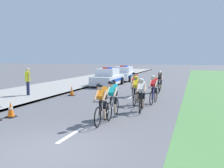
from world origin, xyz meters
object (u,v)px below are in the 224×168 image
object	(u,v)px
cyclist_sixth	(135,84)
cyclist_seventh	(160,81)
cyclist_lead	(102,103)
cyclist_second	(113,99)
cyclist_fifth	(154,89)
spectator_closest	(28,80)
traffic_cone_mid	(11,110)
police_car_second	(124,74)
traffic_cone_near	(72,91)
cyclist_third	(141,94)
cyclist_fourth	(136,90)
police_car_nearest	(108,78)

from	to	relation	value
cyclist_sixth	cyclist_seventh	bearing A→B (deg)	60.96
cyclist_lead	cyclist_second	world-z (taller)	same
cyclist_fifth	spectator_closest	size ratio (longest dim) A/B	1.03
cyclist_lead	traffic_cone_mid	xyz separation A→B (m)	(-3.88, -0.26, -0.48)
cyclist_second	police_car_second	distance (m)	16.26
cyclist_sixth	cyclist_seventh	world-z (taller)	same
cyclist_second	traffic_cone_near	distance (m)	6.40
cyclist_lead	cyclist_fifth	xyz separation A→B (m)	(1.17, 4.57, 0.00)
cyclist_lead	cyclist_third	bearing A→B (deg)	69.63
cyclist_fourth	cyclist_sixth	size ratio (longest dim) A/B	1.00
cyclist_lead	police_car_nearest	size ratio (longest dim) A/B	0.39
traffic_cone_mid	cyclist_second	bearing A→B (deg)	17.09
cyclist_lead	cyclist_seventh	size ratio (longest dim) A/B	1.00
cyclist_third	traffic_cone_near	bearing A→B (deg)	148.99
cyclist_lead	cyclist_fourth	size ratio (longest dim) A/B	1.00
cyclist_fourth	police_car_nearest	distance (m)	8.78
cyclist_lead	cyclist_fourth	bearing A→B (deg)	84.80
spectator_closest	cyclist_sixth	bearing A→B (deg)	20.94
cyclist_fifth	traffic_cone_near	xyz separation A→B (m)	(-5.41, 1.08, -0.48)
cyclist_sixth	cyclist_seventh	size ratio (longest dim) A/B	1.00
cyclist_lead	police_car_nearest	distance (m)	12.29
cyclist_second	traffic_cone_near	bearing A→B (deg)	132.76
police_car_second	traffic_cone_mid	world-z (taller)	police_car_second
cyclist_third	police_car_second	bearing A→B (deg)	108.90
police_car_nearest	police_car_second	distance (m)	5.08
cyclist_lead	spectator_closest	distance (m)	7.84
cyclist_lead	spectator_closest	world-z (taller)	spectator_closest
cyclist_third	cyclist_seventh	distance (m)	6.41
police_car_second	traffic_cone_mid	xyz separation A→B (m)	(0.03, -16.98, -0.37)
cyclist_second	cyclist_lead	bearing A→B (deg)	-95.70
police_car_second	traffic_cone_near	size ratio (longest dim) A/B	6.98
cyclist_sixth	traffic_cone_near	world-z (taller)	cyclist_sixth
cyclist_fifth	traffic_cone_near	distance (m)	5.53
cyclist_fourth	police_car_nearest	bearing A→B (deg)	119.15
cyclist_third	police_car_nearest	size ratio (longest dim) A/B	0.39
cyclist_third	traffic_cone_mid	size ratio (longest dim) A/B	2.69
police_car_second	cyclist_fourth	bearing A→B (deg)	-71.45
cyclist_third	cyclist_fourth	world-z (taller)	same
cyclist_second	cyclist_sixth	xyz separation A→B (m)	(-0.46, 5.72, 0.00)
cyclist_fifth	traffic_cone_mid	size ratio (longest dim) A/B	2.69
traffic_cone_near	police_car_second	bearing A→B (deg)	88.35
cyclist_second	cyclist_seventh	size ratio (longest dim) A/B	1.00
police_car_nearest	cyclist_fifth	bearing A→B (deg)	-54.28
cyclist_fifth	traffic_cone_near	world-z (taller)	cyclist_fifth
cyclist_second	cyclist_third	xyz separation A→B (m)	(0.85, 1.57, 0.00)
police_car_second	cyclist_seventh	bearing A→B (deg)	-58.25
cyclist_fifth	cyclist_sixth	xyz separation A→B (m)	(-1.53, 2.11, 0.00)
cyclist_sixth	cyclist_lead	bearing A→B (deg)	-86.93
cyclist_fifth	traffic_cone_near	bearing A→B (deg)	168.70
cyclist_second	cyclist_fifth	bearing A→B (deg)	73.36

